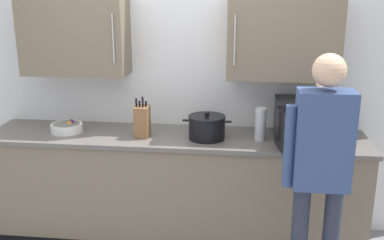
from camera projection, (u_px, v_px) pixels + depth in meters
name	position (u px, v px, depth m)	size (l,w,h in m)	color
back_wall_tiled	(179.00, 70.00, 3.83)	(4.10, 0.44, 2.65)	white
counter_unit	(175.00, 188.00, 3.80)	(3.13, 0.64, 0.94)	#756651
microwave_oven	(304.00, 120.00, 3.54)	(0.51, 0.74, 0.32)	black
thermos_flask	(260.00, 124.00, 3.52)	(0.09, 0.09, 0.26)	#B7BABF
knife_block	(142.00, 121.00, 3.61)	(0.11, 0.15, 0.34)	brown
fruit_bowl	(67.00, 127.00, 3.75)	(0.26, 0.26, 0.10)	white
stock_pot	(207.00, 127.00, 3.57)	(0.39, 0.30, 0.22)	black
person_figure	(320.00, 165.00, 2.78)	(0.44, 0.63, 1.73)	#282D3D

